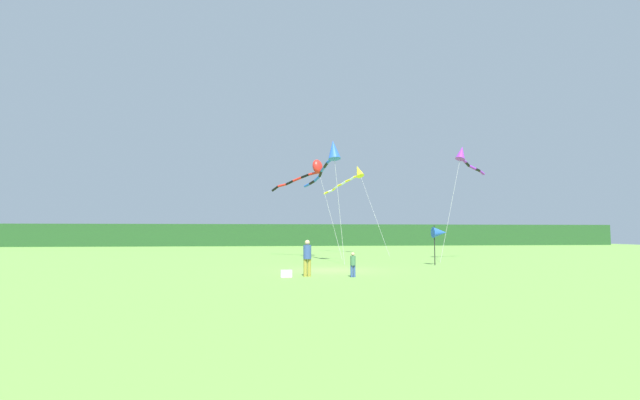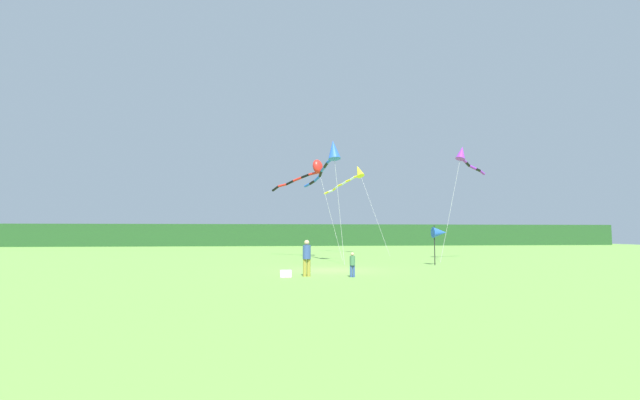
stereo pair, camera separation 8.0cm
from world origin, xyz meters
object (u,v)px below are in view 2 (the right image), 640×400
object	(u,v)px
cooler_box	(286,274)
banner_flag_pole	(439,233)
person_adult	(307,256)
kite_blue	(331,155)
kite_purple	(464,156)
kite_red	(312,170)
person_child	(352,263)
kite_yellow	(354,175)

from	to	relation	value
cooler_box	banner_flag_pole	xyz separation A→B (m)	(10.06, 6.38, 1.91)
banner_flag_pole	person_adult	bearing A→B (deg)	-145.48
kite_blue	kite_purple	distance (m)	10.28
person_adult	kite_red	distance (m)	16.09
person_child	cooler_box	bearing A→B (deg)	172.57
person_adult	kite_blue	size ratio (longest dim) A/B	0.20
person_adult	person_child	world-z (taller)	person_adult
kite_yellow	kite_purple	size ratio (longest dim) A/B	1.03
person_adult	kite_yellow	bearing A→B (deg)	73.32
person_adult	kite_purple	world-z (taller)	kite_purple
banner_flag_pole	kite_red	world-z (taller)	kite_red
person_adult	banner_flag_pole	xyz separation A→B (m)	(9.07, 6.24, 1.10)
person_child	cooler_box	xyz separation A→B (m)	(-3.10, 0.40, -0.48)
kite_yellow	kite_purple	bearing A→B (deg)	-61.65
kite_red	person_adult	bearing A→B (deg)	-96.26
person_adult	kite_red	world-z (taller)	kite_red
banner_flag_pole	kite_yellow	bearing A→B (deg)	99.35
person_child	kite_purple	bearing A→B (deg)	45.58
kite_purple	person_adult	bearing A→B (deg)	-141.04
person_adult	person_child	size ratio (longest dim) A/B	1.50
cooler_box	kite_yellow	world-z (taller)	kite_yellow
kite_yellow	kite_red	bearing A→B (deg)	-124.95
cooler_box	kite_yellow	distance (m)	24.38
kite_yellow	kite_blue	xyz separation A→B (m)	(-4.06, -12.31, -0.26)
banner_flag_pole	kite_yellow	world-z (taller)	kite_yellow
kite_yellow	kite_red	size ratio (longest dim) A/B	1.10
kite_blue	kite_purple	xyz separation A→B (m)	(10.24, 0.84, 0.24)
kite_blue	cooler_box	bearing A→B (deg)	-109.83
kite_red	kite_blue	world-z (taller)	kite_blue
banner_flag_pole	kite_blue	size ratio (longest dim) A/B	0.30
kite_purple	person_child	bearing A→B (deg)	-134.42
person_child	kite_purple	xyz separation A→B (m)	(10.60, 10.82, 7.21)
kite_blue	person_child	bearing A→B (deg)	-92.04
kite_red	kite_blue	xyz separation A→B (m)	(0.84, -5.30, 0.37)
person_child	kite_blue	size ratio (longest dim) A/B	0.13
banner_flag_pole	cooler_box	bearing A→B (deg)	-147.63
person_adult	kite_red	size ratio (longest dim) A/B	0.21
kite_red	person_child	bearing A→B (deg)	-88.19
kite_blue	person_adult	bearing A→B (deg)	-104.60
person_child	kite_blue	world-z (taller)	kite_blue
kite_red	kite_blue	size ratio (longest dim) A/B	0.94
person_adult	banner_flag_pole	world-z (taller)	banner_flag_pole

